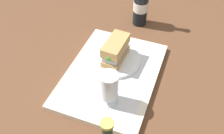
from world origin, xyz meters
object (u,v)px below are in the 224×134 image
at_px(sandwich, 115,50).
at_px(second_bottle, 140,3).
at_px(beer_glass, 109,88).
at_px(plate, 116,60).

distance_m(sandwich, second_bottle, 0.30).
relative_size(sandwich, beer_glass, 1.08).
bearing_deg(plate, beer_glass, 13.98).
bearing_deg(beer_glass, sandwich, -165.71).
bearing_deg(plate, sandwich, -3.31).
height_order(sandwich, second_bottle, second_bottle).
height_order(plate, second_bottle, second_bottle).
height_order(beer_glass, second_bottle, second_bottle).
distance_m(plate, sandwich, 0.05).
distance_m(sandwich, beer_glass, 0.19).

